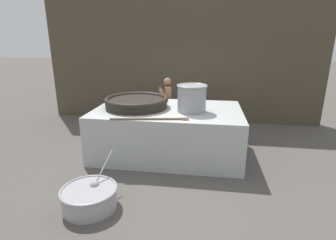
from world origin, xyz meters
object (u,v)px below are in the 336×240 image
at_px(giant_wok_near, 137,102).
at_px(stock_pot, 192,98).
at_px(cook, 167,104).
at_px(prep_bowl_vegetables, 90,197).

bearing_deg(giant_wok_near, stock_pot, -7.93).
bearing_deg(stock_pot, cook, 116.63).
relative_size(stock_pot, cook, 0.41).
bearing_deg(cook, giant_wok_near, 55.91).
distance_m(giant_wok_near, cook, 1.41).
relative_size(cook, prep_bowl_vegetables, 1.37).
distance_m(stock_pot, prep_bowl_vegetables, 2.68).
distance_m(giant_wok_near, stock_pot, 1.23).
relative_size(giant_wok_near, prep_bowl_vegetables, 1.27).
bearing_deg(cook, prep_bowl_vegetables, 65.72).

